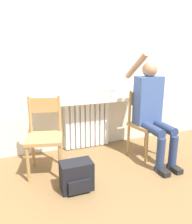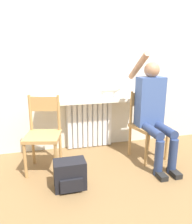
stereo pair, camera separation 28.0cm
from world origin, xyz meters
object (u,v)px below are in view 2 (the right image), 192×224
at_px(chair_right, 147,124).
at_px(cat, 110,90).
at_px(chair_left, 43,133).
at_px(person, 153,108).
at_px(backpack, 70,175).

bearing_deg(chair_right, cat, 120.80).
relative_size(chair_left, person, 0.64).
xyz_separation_m(person, backpack, (-1.12, -0.37, -0.56)).
xyz_separation_m(chair_left, backpack, (0.24, -0.48, -0.31)).
bearing_deg(person, backpack, -161.66).
bearing_deg(person, cat, 127.73).
relative_size(chair_left, cat, 2.06).
xyz_separation_m(chair_left, cat, (0.96, 0.41, 0.42)).
distance_m(chair_left, chair_right, 1.35).
height_order(chair_left, person, person).
relative_size(chair_left, backpack, 2.74).
relative_size(chair_left, chair_right, 1.00).
xyz_separation_m(person, cat, (-0.41, 0.52, 0.17)).
bearing_deg(person, chair_right, 95.27).
bearing_deg(cat, backpack, -128.62).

